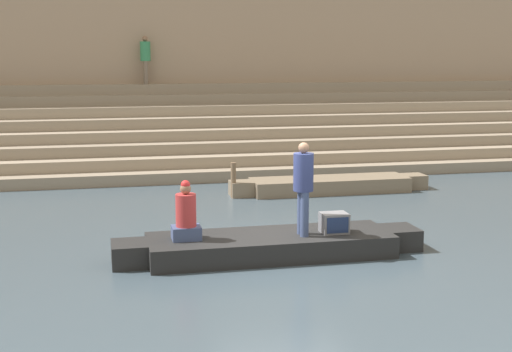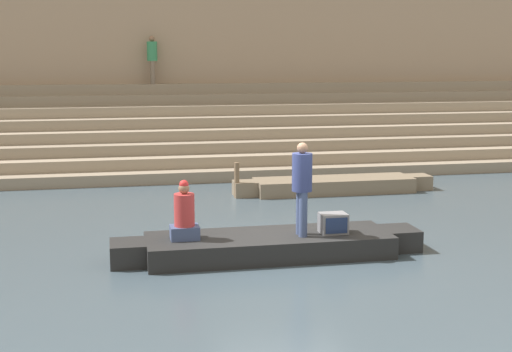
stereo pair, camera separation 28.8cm
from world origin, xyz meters
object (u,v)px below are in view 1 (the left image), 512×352
rowboat_main (270,245)px  person_on_steps (145,57)px  person_standing (303,182)px  person_rowing (186,216)px  mooring_post (233,180)px  tv_set (334,223)px  moored_boat_shore (330,184)px

rowboat_main → person_on_steps: person_on_steps is taller
person_standing → person_rowing: (-2.14, 0.17, -0.56)m
rowboat_main → mooring_post: (0.37, 5.48, 0.24)m
person_standing → mooring_post: (-0.21, 5.65, -0.94)m
tv_set → person_on_steps: bearing=104.5°
person_rowing → mooring_post: 5.82m
person_standing → moored_boat_shore: bearing=79.5°
person_rowing → person_standing: bearing=11.3°
rowboat_main → person_standing: bearing=-19.2°
person_standing → mooring_post: 5.73m
person_standing → person_on_steps: 12.99m
rowboat_main → mooring_post: 5.50m
tv_set → person_on_steps: size_ratio=0.30×
tv_set → moored_boat_shore: tv_set is taller
person_rowing → moored_boat_shore: size_ratio=0.20×
mooring_post → moored_boat_shore: bearing=3.9°
person_rowing → person_on_steps: 12.80m
person_standing → person_on_steps: person_on_steps is taller
person_standing → tv_set: 1.02m
rowboat_main → tv_set: size_ratio=11.67×
rowboat_main → person_rowing: bearing=176.5°
person_rowing → tv_set: (2.76, -0.12, -0.24)m
tv_set → mooring_post: (-0.84, 5.60, -0.13)m
tv_set → moored_boat_shore: (1.86, 5.78, -0.39)m
tv_set → moored_boat_shore: bearing=75.3°
rowboat_main → mooring_post: mooring_post is taller
moored_boat_shore → person_standing: bearing=-108.7°
person_rowing → tv_set: size_ratio=2.19×
moored_boat_shore → person_on_steps: bearing=127.2°
rowboat_main → moored_boat_shore: bearing=58.1°
tv_set → mooring_post: size_ratio=0.53×
mooring_post → tv_set: bearing=-81.5°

